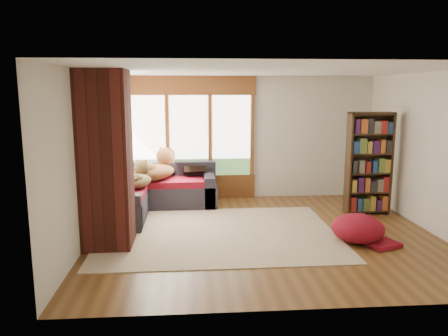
# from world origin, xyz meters

# --- Properties ---
(floor) EXTENTS (5.50, 5.50, 0.00)m
(floor) POSITION_xyz_m (0.00, 0.00, 0.00)
(floor) COLOR #563518
(floor) RESTS_ON ground
(ceiling) EXTENTS (5.50, 5.50, 0.00)m
(ceiling) POSITION_xyz_m (0.00, 0.00, 2.60)
(ceiling) COLOR white
(wall_back) EXTENTS (5.50, 0.04, 2.60)m
(wall_back) POSITION_xyz_m (0.00, 2.50, 1.30)
(wall_back) COLOR silver
(wall_back) RESTS_ON ground
(wall_front) EXTENTS (5.50, 0.04, 2.60)m
(wall_front) POSITION_xyz_m (0.00, -2.50, 1.30)
(wall_front) COLOR silver
(wall_front) RESTS_ON ground
(wall_left) EXTENTS (0.04, 5.00, 2.60)m
(wall_left) POSITION_xyz_m (-2.75, 0.00, 1.30)
(wall_left) COLOR silver
(wall_left) RESTS_ON ground
(wall_right) EXTENTS (0.04, 5.00, 2.60)m
(wall_right) POSITION_xyz_m (2.75, 0.00, 1.30)
(wall_right) COLOR silver
(wall_right) RESTS_ON ground
(windows_back) EXTENTS (2.82, 0.10, 1.90)m
(windows_back) POSITION_xyz_m (-1.20, 2.47, 1.35)
(windows_back) COLOR brown
(windows_back) RESTS_ON wall_back
(windows_left) EXTENTS (0.10, 2.62, 1.90)m
(windows_left) POSITION_xyz_m (-2.72, 1.20, 1.35)
(windows_left) COLOR brown
(windows_left) RESTS_ON wall_left
(roller_blind) EXTENTS (0.03, 0.72, 0.90)m
(roller_blind) POSITION_xyz_m (-2.69, 2.03, 1.75)
(roller_blind) COLOR #677952
(roller_blind) RESTS_ON wall_left
(brick_chimney) EXTENTS (0.70, 0.70, 2.60)m
(brick_chimney) POSITION_xyz_m (-2.40, -0.35, 1.30)
(brick_chimney) COLOR #471914
(brick_chimney) RESTS_ON ground
(sectional_sofa) EXTENTS (2.20, 2.20, 0.80)m
(sectional_sofa) POSITION_xyz_m (-1.95, 1.70, 0.30)
(sectional_sofa) COLOR #25222C
(sectional_sofa) RESTS_ON ground
(area_rug) EXTENTS (3.82, 2.93, 0.01)m
(area_rug) POSITION_xyz_m (-0.73, 0.06, 0.01)
(area_rug) COLOR beige
(area_rug) RESTS_ON ground
(bookshelf) EXTENTS (0.82, 0.27, 1.91)m
(bookshelf) POSITION_xyz_m (2.14, 1.04, 0.96)
(bookshelf) COLOR #362212
(bookshelf) RESTS_ON ground
(pouf) EXTENTS (0.95, 0.95, 0.43)m
(pouf) POSITION_xyz_m (1.38, -0.47, 0.23)
(pouf) COLOR maroon
(pouf) RESTS_ON area_rug
(dog_tan) EXTENTS (1.05, 1.11, 0.54)m
(dog_tan) POSITION_xyz_m (-1.83, 1.79, 0.81)
(dog_tan) COLOR brown
(dog_tan) RESTS_ON sectional_sofa
(dog_brindle) EXTENTS (0.61, 0.82, 0.41)m
(dog_brindle) POSITION_xyz_m (-2.12, 1.14, 0.74)
(dog_brindle) COLOR #40301F
(dog_brindle) RESTS_ON sectional_sofa
(throw_pillows) EXTENTS (1.98, 1.68, 0.45)m
(throw_pillows) POSITION_xyz_m (-1.86, 1.75, 0.76)
(throw_pillows) COLOR black
(throw_pillows) RESTS_ON sectional_sofa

